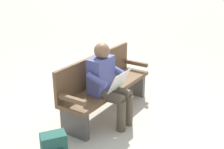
# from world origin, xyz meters

# --- Properties ---
(ground_plane) EXTENTS (40.00, 40.00, 0.00)m
(ground_plane) POSITION_xyz_m (0.00, 0.00, 0.00)
(ground_plane) COLOR #B7AD99
(bench_near) EXTENTS (1.81, 0.52, 0.90)m
(bench_near) POSITION_xyz_m (-0.00, -0.07, 0.46)
(bench_near) COLOR brown
(bench_near) RESTS_ON ground
(person_seated) EXTENTS (0.58, 0.58, 1.18)m
(person_seated) POSITION_xyz_m (0.25, 0.16, 0.63)
(person_seated) COLOR #474C84
(person_seated) RESTS_ON ground
(backpack) EXTENTS (0.34, 0.32, 0.37)m
(backpack) POSITION_xyz_m (1.35, 0.12, 0.18)
(backpack) COLOR #1E4C42
(backpack) RESTS_ON ground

